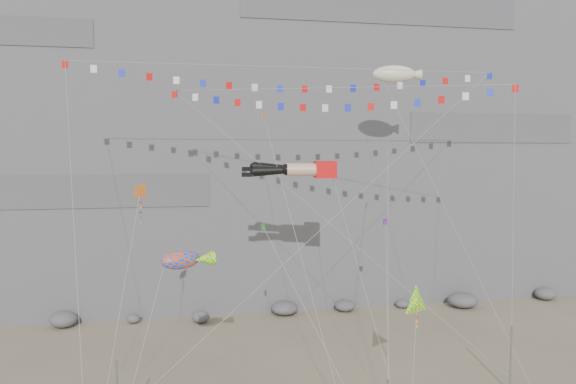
# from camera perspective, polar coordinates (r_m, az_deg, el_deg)

# --- Properties ---
(cliff) EXTENTS (80.00, 28.00, 50.00)m
(cliff) POSITION_cam_1_polar(r_m,az_deg,el_deg) (68.16, -2.76, 12.07)
(cliff) COLOR slate
(cliff) RESTS_ON ground
(talus_boulders) EXTENTS (60.00, 3.00, 1.20)m
(talus_boulders) POSITION_cam_1_polar(r_m,az_deg,el_deg) (54.81, -0.35, -11.74)
(talus_boulders) COLOR slate
(talus_boulders) RESTS_ON ground
(anchor_pole_right) EXTENTS (0.12, 0.12, 4.38)m
(anchor_pole_right) POSITION_cam_1_polar(r_m,az_deg,el_deg) (40.59, 21.70, -15.46)
(anchor_pole_right) COLOR gray
(anchor_pole_right) RESTS_ON ground
(legs_kite) EXTENTS (7.63, 14.41, 19.06)m
(legs_kite) POSITION_cam_1_polar(r_m,az_deg,el_deg) (41.70, 1.15, 2.29)
(legs_kite) COLOR red
(legs_kite) RESTS_ON ground
(flag_banner_upper) EXTENTS (33.22, 13.23, 29.04)m
(flag_banner_upper) POSITION_cam_1_polar(r_m,az_deg,el_deg) (44.24, 0.43, 12.55)
(flag_banner_upper) COLOR red
(flag_banner_upper) RESTS_ON ground
(flag_banner_lower) EXTENTS (23.43, 10.73, 23.75)m
(flag_banner_lower) POSITION_cam_1_polar(r_m,az_deg,el_deg) (41.96, 4.99, 10.47)
(flag_banner_lower) COLOR red
(flag_banner_lower) RESTS_ON ground
(harlequin_kite) EXTENTS (3.04, 6.21, 14.28)m
(harlequin_kite) POSITION_cam_1_polar(r_m,az_deg,el_deg) (36.41, -14.79, -0.00)
(harlequin_kite) COLOR red
(harlequin_kite) RESTS_ON ground
(fish_windsock) EXTENTS (5.42, 5.29, 10.39)m
(fish_windsock) POSITION_cam_1_polar(r_m,az_deg,el_deg) (34.94, -10.86, -6.82)
(fish_windsock) COLOR #FF490D
(fish_windsock) RESTS_ON ground
(delta_kite) EXTENTS (3.82, 5.94, 8.55)m
(delta_kite) POSITION_cam_1_polar(r_m,az_deg,el_deg) (35.93, 12.97, -11.00)
(delta_kite) COLOR #FFEE0D
(delta_kite) RESTS_ON ground
(blimp_windsock) EXTENTS (7.13, 14.02, 25.99)m
(blimp_windsock) POSITION_cam_1_polar(r_m,az_deg,el_deg) (48.89, 10.75, 11.63)
(blimp_windsock) COLOR beige
(blimp_windsock) RESTS_ON ground
(small_kite_a) EXTENTS (2.90, 15.95, 24.00)m
(small_kite_a) POSITION_cam_1_polar(r_m,az_deg,el_deg) (44.04, -2.25, 6.82)
(small_kite_a) COLOR orange
(small_kite_a) RESTS_ON ground
(small_kite_b) EXTENTS (4.79, 12.75, 16.30)m
(small_kite_b) POSITION_cam_1_polar(r_m,az_deg,el_deg) (44.57, 9.84, -3.32)
(small_kite_b) COLOR #671B9E
(small_kite_b) RESTS_ON ground
(small_kite_c) EXTENTS (5.09, 9.56, 14.53)m
(small_kite_c) POSITION_cam_1_polar(r_m,az_deg,el_deg) (37.68, -2.30, -4.02)
(small_kite_c) COLOR green
(small_kite_c) RESTS_ON ground
(small_kite_d) EXTENTS (5.85, 14.74, 21.58)m
(small_kite_d) POSITION_cam_1_polar(r_m,az_deg,el_deg) (46.01, 10.09, 3.61)
(small_kite_d) COLOR gold
(small_kite_d) RESTS_ON ground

